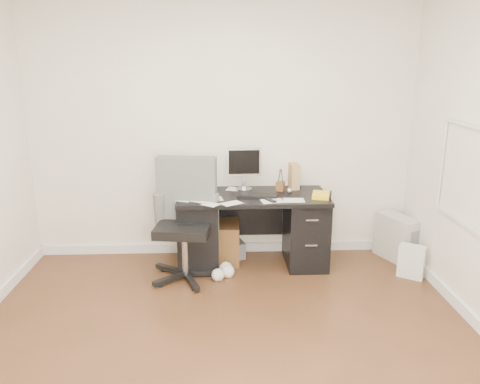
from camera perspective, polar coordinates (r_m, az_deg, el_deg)
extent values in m
plane|color=#462C16|center=(3.52, -1.72, -19.90)|extent=(4.00, 4.00, 0.00)
cube|color=beige|center=(4.91, -2.18, 7.48)|extent=(4.00, 0.02, 2.70)
cube|color=silver|center=(5.24, -2.03, -6.76)|extent=(4.00, 0.03, 0.10)
cube|color=black|center=(4.71, 1.57, -0.58)|extent=(1.50, 0.70, 0.04)
cube|color=black|center=(4.82, -5.02, -4.94)|extent=(0.40, 0.60, 0.71)
cube|color=black|center=(4.90, 8.00, -4.72)|extent=(0.40, 0.60, 0.71)
cube|color=black|center=(5.11, 1.29, -2.52)|extent=(0.70, 0.03, 0.51)
cube|color=black|center=(4.65, 2.10, -0.41)|extent=(0.41, 0.20, 0.02)
sphere|color=#AAAAAE|center=(4.77, 6.03, 0.17)|extent=(0.06, 0.06, 0.06)
cylinder|color=#163E97|center=(4.57, -6.46, 0.19)|extent=(0.09, 0.09, 0.17)
cube|color=silver|center=(4.85, -5.29, 1.90)|extent=(0.15, 0.28, 0.30)
cube|color=#A3794E|center=(4.98, 6.55, 1.99)|extent=(0.13, 0.23, 0.26)
cube|color=yellow|center=(4.69, 9.93, -0.38)|extent=(0.23, 0.27, 0.04)
cube|color=#B2ADA1|center=(5.26, 18.59, -5.31)|extent=(0.38, 0.52, 0.48)
cube|color=silver|center=(4.90, 20.18, -7.96)|extent=(0.30, 0.28, 0.33)
cube|color=#503618|center=(4.95, -2.58, -6.13)|extent=(0.43, 0.43, 0.42)
cube|color=slate|center=(5.08, -1.32, -7.03)|extent=(0.35, 0.32, 0.17)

